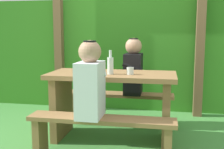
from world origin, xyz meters
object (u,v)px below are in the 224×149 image
at_px(picnic_table, 112,95).
at_px(person_black_coat, 133,68).
at_px(drinking_glass, 130,71).
at_px(cell_phone, 88,73).
at_px(person_white_shirt, 90,82).
at_px(bottle_left, 110,65).
at_px(bench_near, 101,129).
at_px(bench_far, 120,102).

xyz_separation_m(picnic_table, person_black_coat, (0.18, 0.54, 0.24)).
bearing_deg(drinking_glass, cell_phone, -179.27).
distance_m(person_black_coat, drinking_glass, 0.62).
distance_m(picnic_table, person_black_coat, 0.62).
xyz_separation_m(person_white_shirt, drinking_glass, (0.31, 0.47, 0.05)).
height_order(person_black_coat, bottle_left, person_black_coat).
distance_m(bench_near, person_black_coat, 1.19).
xyz_separation_m(person_black_coat, bottle_left, (-0.18, -0.64, 0.11)).
bearing_deg(picnic_table, bottle_left, -90.60).
xyz_separation_m(bench_far, bottle_left, (-0.00, -0.64, 0.56)).
distance_m(person_white_shirt, person_black_coat, 1.12).
distance_m(bench_far, bottle_left, 0.85).
height_order(person_white_shirt, drinking_glass, person_white_shirt).
height_order(bench_near, cell_phone, cell_phone).
bearing_deg(bottle_left, cell_phone, 176.05).
bearing_deg(bench_far, person_black_coat, -1.08).
distance_m(person_black_coat, bottle_left, 0.67).
bearing_deg(person_white_shirt, drinking_glass, 56.55).
xyz_separation_m(person_black_coat, cell_phone, (-0.43, -0.62, 0.02)).
xyz_separation_m(drinking_glass, cell_phone, (-0.46, -0.01, -0.03)).
distance_m(bench_near, person_white_shirt, 0.46).
bearing_deg(bench_near, bottle_left, 90.12).
height_order(picnic_table, bench_near, picnic_table).
height_order(person_black_coat, drinking_glass, person_black_coat).
bearing_deg(bottle_left, bench_near, -89.88).
distance_m(picnic_table, cell_phone, 0.37).
height_order(bench_near, person_black_coat, person_black_coat).
xyz_separation_m(person_white_shirt, cell_phone, (-0.15, 0.47, 0.02)).
bearing_deg(bench_near, bench_far, 90.00).
bearing_deg(person_black_coat, cell_phone, -124.68).
distance_m(drinking_glass, bottle_left, 0.22).
bearing_deg(bench_far, bottle_left, -90.09).
relative_size(bench_near, person_white_shirt, 1.95).
bearing_deg(cell_phone, drinking_glass, -13.66).
bearing_deg(bench_near, picnic_table, 90.00).
height_order(picnic_table, drinking_glass, drinking_glass).
bearing_deg(picnic_table, drinking_glass, -18.20).
height_order(person_white_shirt, bottle_left, person_white_shirt).
bearing_deg(bench_near, person_white_shirt, 178.15).
bearing_deg(bench_near, drinking_glass, 66.20).
relative_size(bench_near, person_black_coat, 1.95).
xyz_separation_m(picnic_table, drinking_glass, (0.21, -0.07, 0.29)).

